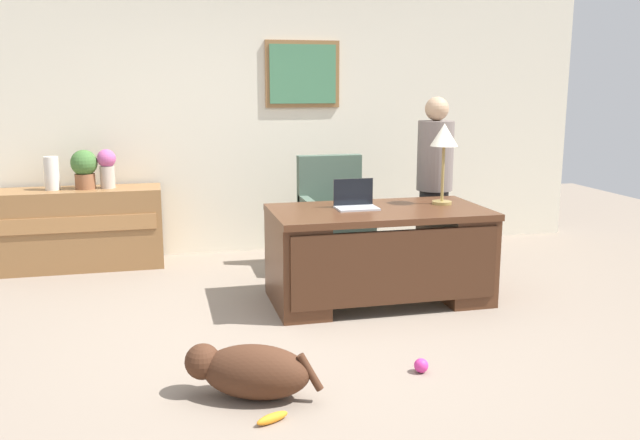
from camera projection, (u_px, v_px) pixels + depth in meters
name	position (u px, v px, depth m)	size (l,w,h in m)	color
ground_plane	(314.00, 337.00, 4.62)	(12.00, 12.00, 0.00)	gray
back_wall	(255.00, 118.00, 6.83)	(7.00, 0.16, 2.70)	beige
desk	(379.00, 252.00, 5.31)	(1.68, 0.90, 0.74)	#4C2B19
credenza	(80.00, 229.00, 6.29)	(1.49, 0.50, 0.74)	olive
armchair	(334.00, 219.00, 6.24)	(0.60, 0.59, 1.04)	#475B4C
person_standing	(434.00, 184.00, 6.06)	(0.32, 0.32, 1.58)	#262323
dog_lying	(249.00, 371.00, 3.70)	(0.73, 0.51, 0.30)	#472819
laptop	(355.00, 201.00, 5.29)	(0.32, 0.22, 0.22)	#B2B5BA
desk_lamp	(444.00, 140.00, 5.38)	(0.22, 0.22, 0.65)	#9E8447
vase_with_flowers	(107.00, 166.00, 6.24)	(0.17, 0.17, 0.36)	#BFAE9F
vase_empty	(52.00, 173.00, 6.14)	(0.13, 0.13, 0.30)	silver
potted_plant	(84.00, 167.00, 6.20)	(0.24, 0.24, 0.36)	brown
dog_toy_ball	(421.00, 366.00, 4.04)	(0.09, 0.09, 0.09)	#D8338C
dog_toy_plush	(272.00, 418.00, 3.45)	(0.19, 0.05, 0.05)	orange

